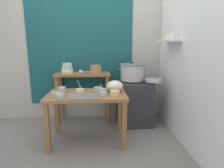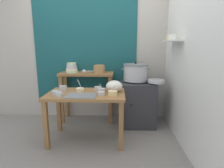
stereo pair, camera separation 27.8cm
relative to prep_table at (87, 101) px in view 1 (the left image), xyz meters
name	(u,v)px [view 1 (the left image)]	position (x,y,z in m)	size (l,w,h in m)	color
ground_plane	(87,143)	(-0.01, -0.08, -0.61)	(9.00, 9.00, 0.00)	gray
wall_back	(93,50)	(0.08, 1.01, 0.69)	(4.40, 0.12, 2.60)	#B2ADA3
wall_right	(182,51)	(1.39, 0.12, 0.69)	(0.30, 3.20, 2.60)	white
prep_table	(87,101)	(0.00, 0.00, 0.00)	(1.10, 0.66, 0.72)	olive
back_shelf_table	(83,85)	(-0.11, 0.75, 0.07)	(0.96, 0.40, 0.90)	olive
stove_block	(134,102)	(0.79, 0.62, -0.23)	(0.60, 0.61, 0.78)	#2D2D33
steamer_pot	(132,72)	(0.75, 0.64, 0.32)	(0.48, 0.43, 0.33)	#B7BABF
clay_pot	(96,69)	(0.12, 0.75, 0.36)	(0.21, 0.21, 0.16)	#A37A4C
bowl_stack_enamel	(67,69)	(-0.38, 0.76, 0.37)	(0.22, 0.22, 0.18)	#B7D1AD
ladle	(81,72)	(-0.13, 0.66, 0.33)	(0.27, 0.11, 0.07)	#B7BABF
serving_tray	(83,96)	(-0.04, -0.17, 0.12)	(0.40, 0.28, 0.01)	slate
plastic_bag	(115,86)	(0.40, 0.08, 0.19)	(0.24, 0.21, 0.17)	silver
wide_pan	(153,80)	(1.08, 0.47, 0.20)	(0.27, 0.27, 0.05)	#B7BABF
prep_bowl_0	(56,94)	(-0.40, -0.10, 0.14)	(0.11, 0.11, 0.05)	#B7BABF
prep_bowl_1	(98,88)	(0.15, 0.20, 0.14)	(0.11, 0.11, 0.04)	#B7BABF
prep_bowl_2	(80,90)	(-0.11, 0.11, 0.14)	(0.12, 0.12, 0.18)	beige
prep_bowl_3	(62,89)	(-0.37, 0.13, 0.15)	(0.11, 0.11, 0.07)	#B7BABF
prep_bowl_4	(115,93)	(0.38, -0.14, 0.15)	(0.13, 0.13, 0.14)	#E5C684
prep_bowl_5	(103,94)	(0.23, -0.12, 0.14)	(0.10, 0.10, 0.05)	#B7BABF
prep_bowl_6	(102,91)	(0.22, 0.03, 0.14)	(0.11, 0.11, 0.13)	#B7BABF
prep_bowl_7	(60,96)	(-0.33, -0.20, 0.14)	(0.10, 0.10, 0.17)	#B7BABF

